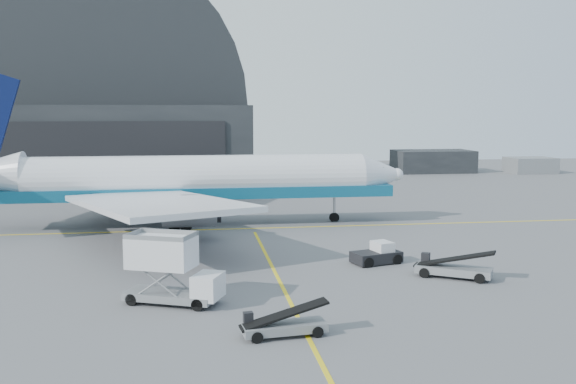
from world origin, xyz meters
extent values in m
plane|color=#565659|center=(0.00, 0.00, 0.00)|extent=(200.00, 200.00, 0.00)
cube|color=yellow|center=(0.00, 20.00, 0.01)|extent=(80.00, 0.25, 0.02)
cube|color=yellow|center=(0.00, -2.00, 0.01)|extent=(0.25, 40.00, 0.02)
cube|color=black|center=(-22.00, 65.00, 6.00)|extent=(50.00, 28.00, 12.00)
cube|color=black|center=(-22.00, 50.90, 5.00)|extent=(42.00, 0.40, 9.50)
cube|color=black|center=(38.00, 72.00, 0.00)|extent=(14.00, 8.00, 4.00)
cube|color=gray|center=(55.00, 68.00, 0.00)|extent=(8.00, 6.00, 2.80)
cylinder|color=white|center=(-5.02, 22.72, 4.72)|extent=(32.67, 4.36, 4.36)
cone|color=white|center=(13.31, 22.72, 4.72)|extent=(3.99, 4.36, 4.36)
sphere|color=white|center=(15.12, 22.72, 4.72)|extent=(1.27, 1.27, 1.27)
cube|color=black|center=(12.22, 22.72, 5.26)|extent=(2.36, 2.00, 0.64)
cube|color=#0D5574|center=(-5.02, 22.72, 3.31)|extent=(38.12, 4.40, 1.09)
cube|color=white|center=(-8.66, 11.83, 3.81)|extent=(16.74, 22.25, 1.32)
cube|color=white|center=(-8.66, 33.61, 3.81)|extent=(16.74, 22.25, 1.32)
cylinder|color=gray|center=(-5.93, 15.46, 2.36)|extent=(4.72, 2.45, 2.45)
cylinder|color=gray|center=(-5.93, 29.98, 2.36)|extent=(4.72, 2.45, 2.45)
cylinder|color=#A5A5AA|center=(8.59, 22.72, 1.27)|extent=(0.25, 0.25, 2.54)
cylinder|color=black|center=(8.59, 22.72, 0.41)|extent=(1.00, 0.32, 1.00)
cylinder|color=black|center=(-6.84, 19.82, 0.50)|extent=(1.18, 0.41, 1.18)
cylinder|color=black|center=(-6.84, 25.62, 0.50)|extent=(1.18, 0.41, 1.18)
cube|color=gray|center=(-6.93, -3.32, 0.49)|extent=(5.76, 4.06, 0.45)
cube|color=silver|center=(-4.79, -4.23, 1.20)|extent=(2.11, 2.45, 1.43)
cube|color=black|center=(-4.18, -4.49, 1.43)|extent=(0.73, 1.59, 0.80)
cube|color=silver|center=(-7.42, -3.11, 3.03)|extent=(4.32, 3.52, 1.78)
cylinder|color=black|center=(-5.41, -4.99, 0.36)|extent=(0.76, 0.52, 0.71)
cylinder|color=black|center=(-4.67, -3.26, 0.36)|extent=(0.76, 0.52, 0.71)
cylinder|color=black|center=(-9.18, -3.38, 0.36)|extent=(0.76, 0.52, 0.71)
cylinder|color=black|center=(-8.45, -1.66, 0.36)|extent=(0.76, 0.52, 0.71)
cube|color=black|center=(7.74, 4.60, 0.48)|extent=(3.92, 2.84, 0.79)
cube|color=silver|center=(8.25, 4.74, 1.19)|extent=(1.63, 1.86, 0.79)
cylinder|color=black|center=(9.17, 4.10, 0.35)|extent=(0.85, 0.52, 0.79)
cylinder|color=black|center=(8.68, 5.79, 0.35)|extent=(0.85, 0.52, 0.79)
cylinder|color=black|center=(6.81, 3.41, 0.35)|extent=(0.85, 0.52, 0.79)
cylinder|color=black|center=(6.31, 5.09, 0.35)|extent=(0.85, 0.52, 0.79)
cube|color=gray|center=(-1.14, -9.66, 0.43)|extent=(4.36, 1.92, 0.43)
cube|color=black|center=(-1.14, -9.66, 1.10)|extent=(4.58, 1.47, 1.23)
cube|color=black|center=(-2.92, -9.33, 0.91)|extent=(0.52, 0.44, 0.58)
cylinder|color=black|center=(0.46, -10.15, 0.29)|extent=(0.60, 0.30, 0.58)
cylinder|color=black|center=(0.30, -8.81, 0.29)|extent=(0.60, 0.30, 0.58)
cylinder|color=black|center=(-2.59, -10.50, 0.29)|extent=(0.60, 0.30, 0.58)
cylinder|color=black|center=(-2.75, -9.17, 0.29)|extent=(0.60, 0.30, 0.58)
cube|color=gray|center=(11.76, -0.17, 0.51)|extent=(5.11, 4.06, 0.51)
cube|color=black|center=(11.76, -0.17, 1.30)|extent=(5.08, 3.75, 1.44)
cube|color=black|center=(10.36, 1.43, 1.07)|extent=(0.72, 0.68, 0.68)
cylinder|color=black|center=(12.87, -1.80, 0.34)|extent=(0.72, 0.60, 0.68)
cylinder|color=black|center=(13.71, -0.46, 0.34)|extent=(0.72, 0.60, 0.68)
cylinder|color=black|center=(9.81, 0.11, 0.34)|extent=(0.72, 0.60, 0.68)
cylinder|color=black|center=(10.65, 1.45, 0.34)|extent=(0.72, 0.60, 0.68)
cube|color=#E03B07|center=(-4.16, -0.11, 0.02)|extent=(0.39, 0.39, 0.03)
cone|color=#E03B07|center=(-4.16, -0.11, 0.28)|extent=(0.39, 0.39, 0.57)
camera|label=1|loc=(-5.47, -40.32, 11.20)|focal=40.00mm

